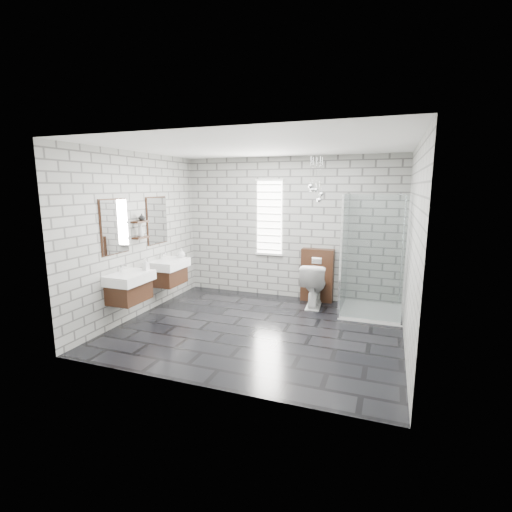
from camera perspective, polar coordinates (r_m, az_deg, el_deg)
The scene contains 20 objects.
floor at distance 5.81m, azimuth 0.29°, elevation -11.13°, with size 4.20×3.60×0.02m, color black.
ceiling at distance 5.42m, azimuth 0.32°, elevation 16.62°, with size 4.20×3.60×0.02m, color white.
wall_back at distance 7.17m, azimuth 5.18°, elevation 4.24°, with size 4.20×0.02×2.70m, color #A3A39E.
wall_front at distance 3.82m, azimuth -8.84°, elevation -1.49°, with size 4.20×0.02×2.70m, color #A3A39E.
wall_left at distance 6.47m, azimuth -17.62°, elevation 3.08°, with size 0.02×3.60×2.70m, color #A3A39E.
wall_right at distance 5.15m, azimuth 22.99°, elevation 0.92°, with size 0.02×3.60×2.70m, color #A3A39E.
vanity_left at distance 6.00m, azimuth -19.15°, elevation -3.34°, with size 0.47×0.70×1.57m.
vanity_right at distance 6.85m, azimuth -13.44°, elevation -1.34°, with size 0.47×0.70×1.57m.
shelf_lower at distance 6.38m, azimuth -17.30°, elevation 2.74°, with size 0.14×0.30×0.03m, color #3B2012.
shelf_upper at distance 6.36m, azimuth -17.43°, elevation 5.06°, with size 0.14×0.30×0.03m, color #3B2012.
window at distance 7.24m, azimuth 2.07°, elevation 5.92°, with size 0.56×0.05×1.48m.
cistern_panel at distance 7.09m, azimuth 9.41°, elevation -2.92°, with size 0.60×0.20×1.00m, color #3B2012.
flush_plate at distance 6.92m, azimuth 9.32°, elevation -0.70°, with size 0.18×0.01×0.12m, color silver.
shower_enclosure at distance 6.48m, azimuth 16.56°, elevation -4.47°, with size 1.00×1.00×2.03m.
pendant_cluster at distance 6.57m, azimuth 9.20°, elevation 9.79°, with size 0.26×0.20×0.83m.
toilet at distance 6.81m, azimuth 8.88°, elevation -4.36°, with size 0.44×0.78×0.79m, color white.
soap_bottle_a at distance 6.07m, azimuth -16.62°, elevation -1.22°, with size 0.08×0.09×0.19m, color #B2B2B2.
soap_bottle_b at distance 6.97m, azimuth -11.41°, elevation 0.43°, with size 0.13×0.13×0.17m, color #B2B2B2.
soap_bottle_c at distance 6.36m, azimuth -17.31°, elevation 3.85°, with size 0.08×0.09×0.22m, color #B2B2B2.
vase at distance 6.38m, azimuth -17.18°, elevation 5.74°, with size 0.11×0.11×0.11m, color #B2B2B2.
Camera 1 is at (1.81, -5.08, 2.15)m, focal length 26.00 mm.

